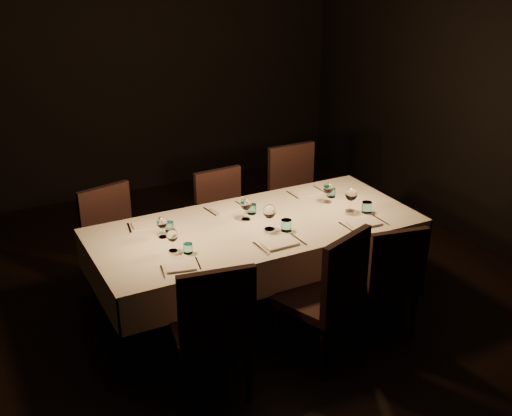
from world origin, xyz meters
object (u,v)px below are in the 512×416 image
dining_table (256,233)px  chair_near_left (213,325)px  chair_far_right (297,194)px  chair_near_right (389,275)px  chair_near_center (329,292)px  chair_far_center (224,217)px  chair_far_left (114,239)px

dining_table → chair_near_left: size_ratio=2.51×
chair_near_left → chair_far_right: bearing=-124.8°
chair_near_left → chair_near_right: size_ratio=1.09×
chair_near_center → chair_far_right: 1.82m
chair_far_center → chair_far_right: bearing=3.8°
chair_far_left → chair_far_center: size_ratio=1.02×
dining_table → chair_far_right: 1.23m
chair_far_left → chair_near_center: bearing=-68.8°
chair_near_center → chair_near_left: bearing=-21.2°
chair_near_center → chair_near_right: 0.57m
dining_table → chair_near_right: (0.71, -0.76, -0.18)m
chair_far_left → chair_far_right: chair_far_right is taller
chair_far_center → chair_far_right: chair_far_right is taller
chair_far_right → chair_near_left: bearing=-133.6°
dining_table → chair_near_left: (-0.73, -0.81, -0.14)m
chair_far_right → dining_table: bearing=-135.5°
chair_near_center → chair_near_right: bearing=164.8°
chair_near_left → chair_far_right: chair_near_left is taller
chair_near_right → chair_far_center: 1.63m
chair_near_left → chair_near_center: bearing=-171.0°
chair_near_center → chair_far_left: size_ratio=1.08×
chair_near_center → chair_far_left: bearing=-76.9°
chair_far_left → chair_far_right: size_ratio=0.95×
dining_table → chair_near_left: chair_near_left is taller
dining_table → chair_far_left: (-0.92, 0.76, -0.17)m
chair_far_left → chair_far_right: (1.80, 0.09, 0.02)m
chair_near_left → chair_far_left: bearing=-73.8°
dining_table → chair_near_left: 1.10m
dining_table → chair_near_right: size_ratio=2.74×
chair_near_left → chair_far_center: 1.75m
chair_near_center → chair_far_left: chair_near_center is taller
chair_near_left → chair_far_center: bearing=-107.9°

